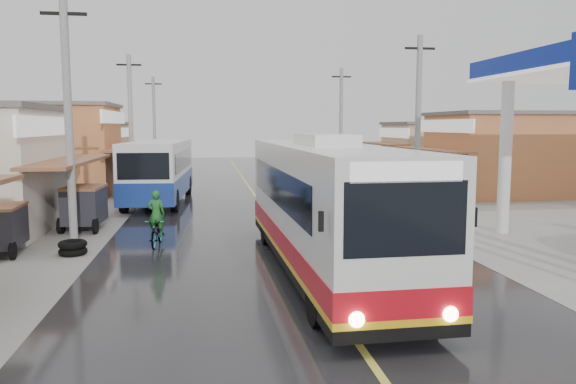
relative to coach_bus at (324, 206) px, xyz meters
name	(u,v)px	position (x,y,z in m)	size (l,w,h in m)	color
ground	(352,336)	(-0.44, -4.73, -1.78)	(120.00, 120.00, 0.00)	slate
road	(267,213)	(-0.44, 10.27, -1.77)	(12.00, 90.00, 0.02)	black
centre_line	(267,213)	(-0.44, 10.27, -1.75)	(0.15, 90.00, 0.01)	#D8CC4C
utility_poles_left	(110,213)	(-7.44, 11.27, -1.78)	(1.60, 50.00, 8.00)	gray
utility_poles_right	(416,210)	(6.56, 10.27, -1.78)	(1.60, 36.00, 8.00)	gray
coach_bus	(324,206)	(0.00, 0.00, 0.00)	(2.90, 11.86, 3.68)	silver
second_bus	(159,170)	(-5.50, 14.45, -0.10)	(3.08, 9.53, 3.12)	silver
cyclist	(157,228)	(-4.73, 3.84, -1.17)	(0.76, 1.76, 1.85)	black
tricycle_near	(84,205)	(-7.69, 7.17, -0.83)	(1.54, 2.25, 1.67)	#26262D
tricycle_far	(0,227)	(-9.35, 3.28, -0.91)	(1.39, 2.00, 1.52)	#26262D
tyre_stack	(73,248)	(-7.19, 2.96, -1.56)	(0.85, 0.85, 0.44)	black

